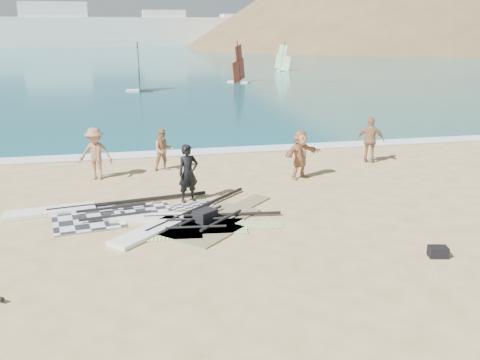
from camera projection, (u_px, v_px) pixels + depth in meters
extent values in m
plane|color=#DFB582|center=(260.00, 263.00, 13.21)|extent=(300.00, 300.00, 0.00)
cube|color=#0D475B|center=(132.00, 49.00, 137.06)|extent=(300.00, 240.00, 0.06)
cube|color=white|center=(194.00, 153.00, 24.75)|extent=(300.00, 1.20, 0.04)
cube|color=white|center=(56.00, 32.00, 148.70)|extent=(160.00, 8.00, 8.00)
cube|color=white|center=(55.00, 25.00, 148.15)|extent=(18.00, 7.00, 12.00)
cube|color=white|center=(164.00, 28.00, 154.62)|extent=(12.00, 7.00, 10.00)
cube|color=white|center=(248.00, 30.00, 159.92)|extent=(16.00, 7.00, 9.00)
cube|color=white|center=(312.00, 26.00, 163.77)|extent=(10.00, 7.00, 11.00)
cone|color=brown|center=(434.00, 47.00, 152.74)|extent=(143.00, 143.00, 45.00)
cube|color=#242426|center=(87.00, 219.00, 16.18)|extent=(2.36, 2.55, 0.04)
cube|color=#242426|center=(147.00, 212.00, 16.82)|extent=(1.79, 1.70, 0.04)
cube|color=#242426|center=(191.00, 206.00, 17.33)|extent=(1.45, 0.88, 0.04)
cylinder|color=black|center=(130.00, 201.00, 17.59)|extent=(5.16, 0.94, 0.12)
cylinder|color=black|center=(112.00, 208.00, 16.78)|extent=(2.14, 0.43, 0.09)
cylinder|color=black|center=(116.00, 216.00, 16.07)|extent=(2.14, 0.43, 0.09)
cube|color=white|center=(50.00, 212.00, 16.73)|extent=(2.80, 1.15, 0.12)
cube|color=#63AE19|center=(174.00, 228.00, 15.45)|extent=(1.84, 2.00, 0.04)
cube|color=#63AE19|center=(224.00, 227.00, 15.58)|extent=(1.40, 1.32, 0.04)
cube|color=#63AE19|center=(264.00, 225.00, 15.69)|extent=(1.15, 0.67, 0.04)
cylinder|color=black|center=(213.00, 215.00, 16.32)|extent=(4.16, 0.59, 0.10)
cylinder|color=black|center=(195.00, 219.00, 15.77)|extent=(1.72, 0.28, 0.07)
cylinder|color=black|center=(196.00, 227.00, 15.16)|extent=(1.72, 0.28, 0.07)
cube|color=white|center=(147.00, 218.00, 16.14)|extent=(2.23, 0.84, 0.12)
cube|color=#FA5720|center=(196.00, 230.00, 15.34)|extent=(2.86, 2.86, 0.04)
cube|color=#FA5720|center=(229.00, 213.00, 16.71)|extent=(2.03, 2.03, 0.04)
cube|color=#FA5720|center=(253.00, 201.00, 17.82)|extent=(1.36, 1.35, 0.04)
cylinder|color=black|center=(199.00, 208.00, 16.93)|extent=(3.58, 3.51, 0.12)
cylinder|color=black|center=(201.00, 215.00, 16.09)|extent=(1.50, 1.48, 0.09)
cylinder|color=black|center=(221.00, 220.00, 15.70)|extent=(1.50, 1.48, 0.09)
cube|color=white|center=(148.00, 232.00, 15.06)|extent=(2.31, 2.28, 0.12)
cube|color=black|center=(205.00, 216.00, 15.89)|extent=(0.78, 0.74, 0.40)
cube|color=black|center=(438.00, 252.00, 13.55)|extent=(0.53, 0.42, 0.28)
imported|color=black|center=(188.00, 173.00, 17.65)|extent=(0.81, 0.65, 1.94)
imported|color=#A07652|center=(163.00, 150.00, 21.53)|extent=(0.91, 0.76, 1.69)
imported|color=#996A4D|center=(95.00, 154.00, 20.19)|extent=(1.45, 1.07, 2.00)
imported|color=#A1734C|center=(371.00, 140.00, 22.73)|extent=(1.24, 0.98, 1.96)
imported|color=tan|center=(300.00, 154.00, 20.34)|extent=(1.84, 1.24, 1.90)
cube|color=white|center=(140.00, 90.00, 48.01)|extent=(2.43, 0.88, 0.14)
cube|color=orange|center=(139.00, 77.00, 47.69)|extent=(0.29, 2.92, 2.60)
cube|color=orange|center=(138.00, 57.00, 47.19)|extent=(0.19, 1.65, 1.81)
cylinder|color=black|center=(138.00, 66.00, 47.41)|extent=(0.16, 0.83, 4.13)
cube|color=white|center=(239.00, 82.00, 55.32)|extent=(2.25, 2.00, 0.14)
cube|color=red|center=(239.00, 71.00, 55.00)|extent=(1.85, 2.27, 2.55)
cube|color=red|center=(239.00, 53.00, 54.51)|extent=(1.06, 1.29, 1.77)
cylinder|color=black|center=(239.00, 61.00, 54.73)|extent=(0.58, 0.69, 4.05)
cube|color=white|center=(283.00, 70.00, 69.68)|extent=(1.98, 1.77, 0.12)
cube|color=#6ECC38|center=(283.00, 62.00, 69.40)|extent=(1.64, 2.00, 2.25)
cube|color=#6ECC38|center=(283.00, 50.00, 68.97)|extent=(0.95, 1.14, 1.56)
cylinder|color=black|center=(283.00, 56.00, 69.16)|extent=(0.52, 0.61, 3.57)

